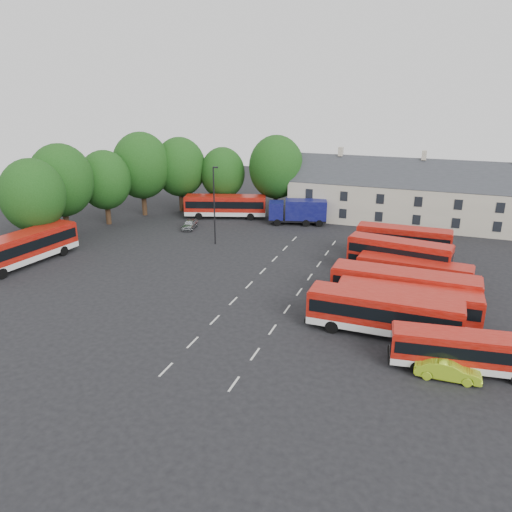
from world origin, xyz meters
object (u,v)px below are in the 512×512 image
(bus_dd_south, at_px, (399,257))
(bus_west, at_px, (24,246))
(bus_row_a, at_px, (466,349))
(box_truck, at_px, (299,211))
(silver_car, at_px, (190,224))
(lime_car, at_px, (448,369))
(lamppost, at_px, (214,204))

(bus_dd_south, height_order, bus_west, bus_dd_south)
(bus_row_a, xyz_separation_m, box_truck, (-20.36, 32.00, 0.25))
(bus_west, bearing_deg, box_truck, -35.44)
(box_truck, xyz_separation_m, silver_car, (-13.01, -7.10, -1.27))
(box_truck, bearing_deg, bus_west, -147.67)
(bus_dd_south, relative_size, bus_west, 0.80)
(lime_car, bearing_deg, box_truck, 28.48)
(bus_dd_south, relative_size, box_truck, 1.23)
(silver_car, bearing_deg, lime_car, -49.64)
(box_truck, distance_m, silver_car, 14.88)
(bus_row_a, height_order, box_truck, box_truck)
(box_truck, height_order, lime_car, box_truck)
(bus_west, xyz_separation_m, silver_car, (10.01, 18.50, -1.45))
(bus_dd_south, distance_m, lime_car, 17.73)
(box_truck, height_order, silver_car, box_truck)
(silver_car, height_order, lime_car, lime_car)
(bus_west, bearing_deg, bus_dd_south, -69.58)
(bus_west, distance_m, box_truck, 34.43)
(lime_car, xyz_separation_m, lamppost, (-26.33, 21.27, 4.29))
(box_truck, distance_m, lamppost, 14.28)
(bus_dd_south, bearing_deg, lime_car, -65.92)
(bus_west, xyz_separation_m, box_truck, (23.03, 25.59, -0.18))
(bus_west, xyz_separation_m, lime_car, (42.33, -7.72, -1.40))
(box_truck, relative_size, silver_car, 2.17)
(silver_car, bearing_deg, box_truck, 18.02)
(box_truck, bearing_deg, bus_dd_south, -63.85)
(bus_dd_south, xyz_separation_m, silver_car, (-27.61, 9.20, -1.65))
(box_truck, xyz_separation_m, lamppost, (-7.03, -12.04, 3.08))
(box_truck, distance_m, lime_car, 38.52)
(bus_row_a, distance_m, box_truck, 37.93)
(box_truck, relative_size, lamppost, 0.87)
(lime_car, bearing_deg, silver_car, 49.34)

